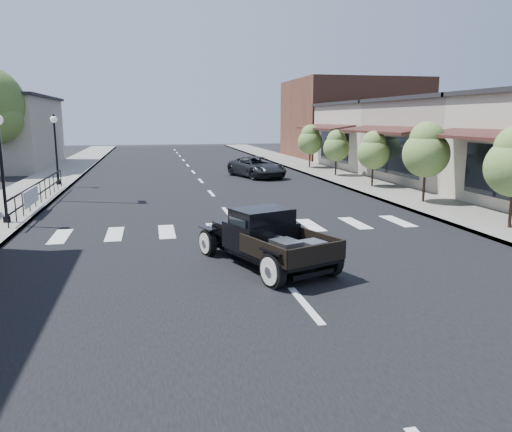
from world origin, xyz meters
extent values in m
plane|color=black|center=(0.00, 0.00, 0.00)|extent=(120.00, 120.00, 0.00)
cube|color=black|center=(0.00, 15.00, 0.01)|extent=(14.00, 80.00, 0.02)
cube|color=gray|center=(-8.50, 15.00, 0.07)|extent=(3.00, 80.00, 0.15)
cube|color=gray|center=(8.50, 15.00, 0.07)|extent=(3.00, 80.00, 0.15)
cube|color=#9F9485|center=(15.00, 13.00, 2.25)|extent=(10.00, 9.00, 4.50)
cube|color=#B8B09C|center=(15.00, 22.00, 2.25)|extent=(10.00, 9.00, 4.50)
cube|color=brown|center=(15.50, 32.00, 3.50)|extent=(11.00, 10.00, 7.00)
imported|color=black|center=(3.57, 18.17, 0.63)|extent=(3.35, 4.95, 1.26)
camera|label=1|loc=(-2.83, -11.73, 3.56)|focal=35.00mm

